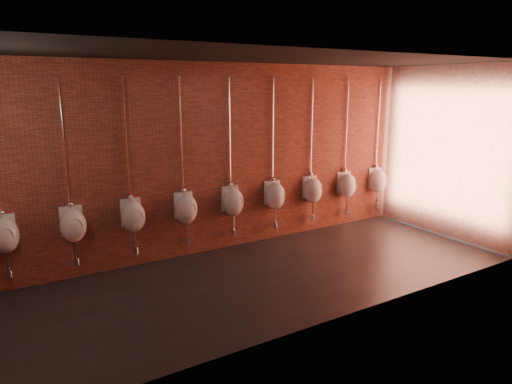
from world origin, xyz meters
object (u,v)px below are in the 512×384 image
Objects in this scene: urinal_8 at (347,185)px; urinal_1 at (4,234)px; urinal_7 at (313,190)px; urinal_4 at (186,208)px; urinal_6 at (275,195)px; urinal_5 at (233,201)px; urinal_9 at (378,180)px; urinal_2 at (73,224)px; urinal_3 at (133,216)px.

urinal_1 is at bearing 180.00° from urinal_8.
urinal_1 is 6.14m from urinal_8.
urinal_8 is at bearing 0.00° from urinal_7.
urinal_6 is at bearing 0.00° from urinal_4.
urinal_1 is at bearing 180.00° from urinal_6.
urinal_5 is 1.00× the size of urinal_9.
urinal_4 is 3.51m from urinal_8.
urinal_1 is 2.63m from urinal_4.
urinal_8 is (5.26, 0.00, 0.00)m from urinal_2.
urinal_7 is (1.75, 0.00, 0.00)m from urinal_5.
urinal_4 and urinal_7 have the same top height.
urinal_8 is at bearing 0.00° from urinal_6.
urinal_2 is 1.00× the size of urinal_5.
urinal_1 is 1.00× the size of urinal_5.
urinal_5 is 1.75m from urinal_7.
urinal_4 is at bearing 0.00° from urinal_1.
urinal_5 is 3.51m from urinal_9.
urinal_4 is at bearing 180.00° from urinal_8.
urinal_7 is at bearing 180.00° from urinal_9.
urinal_2 is 4.39m from urinal_7.
urinal_6 is at bearing 0.00° from urinal_3.
urinal_4 is 1.00× the size of urinal_6.
urinal_7 is 0.88m from urinal_8.
urinal_4 is 1.00× the size of urinal_5.
urinal_5 and urinal_9 have the same top height.
urinal_1 is 1.75m from urinal_3.
urinal_5 and urinal_6 have the same top height.
urinal_1 is 1.00× the size of urinal_3.
urinal_2 is at bearing 180.00° from urinal_3.
urinal_1 is at bearing 180.00° from urinal_2.
urinal_3 and urinal_6 have the same top height.
urinal_4 is at bearing 0.00° from urinal_2.
urinal_9 is (4.39, 0.00, 0.00)m from urinal_4.
urinal_2 is at bearing 180.00° from urinal_6.
urinal_3 and urinal_9 have the same top height.
urinal_7 is at bearing 0.00° from urinal_5.
urinal_6 is 2.63m from urinal_9.
urinal_2 and urinal_6 have the same top height.
urinal_8 is at bearing 0.00° from urinal_2.
urinal_5 is at bearing 0.00° from urinal_4.
urinal_7 is (4.39, 0.00, 0.00)m from urinal_2.
urinal_8 is at bearing 0.00° from urinal_1.
urinal_6 is (2.63, 0.00, 0.00)m from urinal_3.
urinal_4 is (2.63, 0.00, 0.00)m from urinal_1.
urinal_6 is 0.88m from urinal_7.
urinal_3 and urinal_5 have the same top height.
urinal_4 is 1.00× the size of urinal_7.
urinal_1 is 1.00× the size of urinal_4.
urinal_6 is (3.51, 0.00, 0.00)m from urinal_2.
urinal_1 is at bearing 180.00° from urinal_3.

